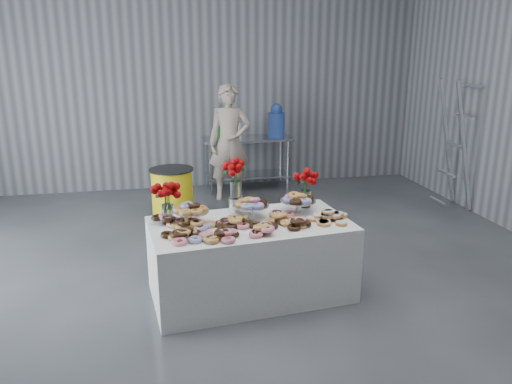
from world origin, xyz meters
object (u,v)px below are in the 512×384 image
(prep_table, at_px, (247,154))
(stepladder, at_px, (455,145))
(person, at_px, (230,143))
(water_jug, at_px, (276,122))
(display_table, at_px, (251,259))
(trash_barrel, at_px, (172,196))

(prep_table, distance_m, stepladder, 3.28)
(person, relative_size, stepladder, 0.94)
(prep_table, bearing_deg, stepladder, -30.19)
(water_jug, xyz_separation_m, stepladder, (2.32, -1.64, -0.18))
(display_table, xyz_separation_m, prep_table, (0.68, 3.73, 0.24))
(prep_table, height_order, stepladder, stepladder)
(stepladder, bearing_deg, trash_barrel, 177.58)
(trash_barrel, bearing_deg, stepladder, -2.42)
(person, distance_m, stepladder, 3.40)
(water_jug, height_order, trash_barrel, water_jug)
(display_table, bearing_deg, stepladder, 30.91)
(person, distance_m, trash_barrel, 1.48)
(prep_table, height_order, water_jug, water_jug)
(prep_table, bearing_deg, water_jug, -0.00)
(person, bearing_deg, display_table, -88.84)
(person, bearing_deg, prep_table, 57.99)
(person, height_order, trash_barrel, person)
(display_table, bearing_deg, trash_barrel, 106.10)
(display_table, height_order, person, person)
(person, xyz_separation_m, stepladder, (3.19, -1.18, 0.06))
(display_table, distance_m, water_jug, 3.99)
(water_jug, relative_size, person, 0.30)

